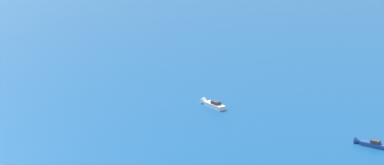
# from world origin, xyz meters

# --- Properties ---
(motorboat_far_port) EXTENTS (7.46, 7.69, 2.47)m
(motorboat_far_port) POSITION_xyz_m (-51.79, -21.63, 0.67)
(motorboat_far_port) COLOR #23478C
(motorboat_far_port) RESTS_ON ground_plane
(motorboat_offshore) EXTENTS (7.20, 11.01, 3.15)m
(motorboat_offshore) POSITION_xyz_m (-16.45, -63.87, 0.85)
(motorboat_offshore) COLOR white
(motorboat_offshore) RESTS_ON ground_plane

